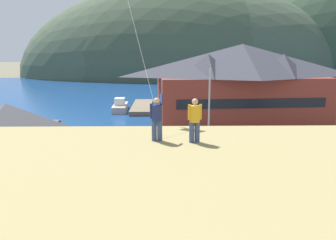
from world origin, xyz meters
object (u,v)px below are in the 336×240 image
Objects in this scene: moored_boat_wharfside at (120,107)px; parked_car_back_row_left at (197,175)px; storage_shed_near_lot at (9,139)px; parked_car_mid_row_far at (188,146)px; wharf_dock at (142,107)px; moored_boat_outer_mooring at (164,104)px; person_companion at (195,119)px; parked_car_front_row_end at (296,170)px; parked_car_lone_by_shed at (242,146)px; person_kite_flyer at (157,117)px; parked_car_mid_row_near at (115,154)px; parked_car_back_row_right at (51,183)px; harbor_lodge at (241,82)px; parked_car_mid_row_center at (125,181)px; parking_light_pole at (209,101)px.

moored_boat_wharfside is 1.62× the size of parked_car_back_row_left.
storage_shed_near_lot is 1.64× the size of parked_car_mid_row_far.
storage_shed_near_lot is at bearing -105.18° from wharf_dock.
moored_boat_outer_mooring is at bearing 21.60° from moored_boat_wharfside.
wharf_dock is (8.15, 30.04, -2.53)m from storage_shed_near_lot.
person_companion reaches higher than parked_car_back_row_left.
moored_boat_wharfside is (-3.42, -1.91, 0.37)m from wharf_dock.
parked_car_front_row_end is 2.45× the size of person_companion.
person_kite_flyer is at bearing -115.72° from parked_car_lone_by_shed.
parked_car_mid_row_near is 0.98× the size of parked_car_lone_by_shed.
parked_car_lone_by_shed is 2.33× the size of person_kite_flyer.
parked_car_back_row_right and parked_car_back_row_left have the same top height.
parked_car_mid_row_near is 14.77m from person_kite_flyer.
parked_car_back_row_left is at bearing -124.78° from parked_car_lone_by_shed.
harbor_lodge reaches higher than storage_shed_near_lot.
parked_car_mid_row_center is (4.28, -31.93, 0.34)m from moored_boat_wharfside.
person_kite_flyer is (-2.57, -8.36, 5.66)m from parked_car_back_row_left.
parked_car_mid_row_far is 5.11m from parking_light_pole.
person_kite_flyer is at bearing -46.00° from parked_car_back_row_right.
person_companion is (0.92, -42.43, 5.98)m from moored_boat_outer_mooring.
moored_boat_outer_mooring is at bearing 77.92° from parked_car_back_row_right.
parking_light_pole is 4.30× the size of person_kite_flyer.
parked_car_front_row_end is at bearing -68.64° from parked_car_lone_by_shed.
person_kite_flyer is at bearing -99.20° from parked_car_mid_row_far.
parked_car_mid_row_center is (-4.74, -7.90, 0.00)m from parked_car_mid_row_far.
parked_car_front_row_end and parked_car_back_row_left have the same top height.
person_companion is at bearing -68.93° from parked_car_mid_row_near.
parked_car_front_row_end is (16.22, -30.21, 0.34)m from moored_boat_wharfside.
parked_car_mid_row_far is at bearing -69.44° from moored_boat_wharfside.
person_kite_flyer reaches higher than parked_car_back_row_right.
moored_boat_outer_mooring reaches higher than parked_car_mid_row_near.
wharf_dock is 34.32m from parked_car_back_row_right.
parked_car_back_row_right is at bearing -136.45° from parking_light_pole.
moored_boat_wharfside is at bearing 99.42° from person_kite_flyer.
moored_boat_outer_mooring is at bearing 93.40° from parked_car_back_row_left.
person_companion reaches higher than parked_car_front_row_end.
harbor_lodge is 5.25× the size of parked_car_mid_row_center.
parked_car_front_row_end is at bearing -61.21° from parking_light_pole.
parked_car_back_row_right is at bearing -172.95° from parked_car_back_row_left.
parked_car_back_row_left is 10.41m from person_kite_flyer.
parked_car_back_row_left is (9.50, 1.18, 0.00)m from parked_car_back_row_right.
parked_car_front_row_end is 7.17m from parked_car_back_row_left.
moored_boat_outer_mooring is at bearing 104.09° from parked_car_lone_by_shed.
parked_car_front_row_end is (12.80, -32.12, 0.71)m from wharf_dock.
parking_light_pole reaches higher than parked_car_mid_row_far.
person_kite_flyer is at bearing -74.34° from parked_car_mid_row_near.
parked_car_mid_row_near is at bearing -83.80° from moored_boat_wharfside.
parked_car_back_row_left is 10.35m from person_companion.
person_companion is at bearing -83.69° from wharf_dock.
wharf_dock is 3.03× the size of parked_car_mid_row_center.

